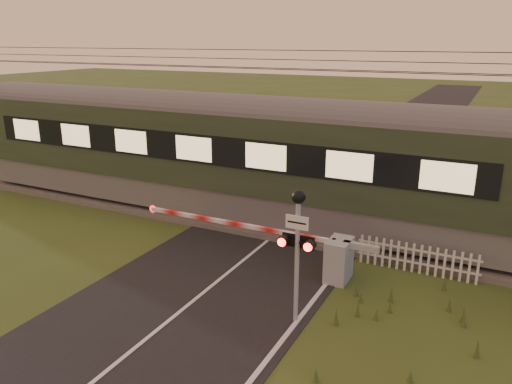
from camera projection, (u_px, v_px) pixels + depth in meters
The scene contains 7 objects.
ground at pixel (186, 308), 12.51m from camera, with size 160.00×160.00×0.00m, color #36451A.
road at pixel (181, 312), 12.30m from camera, with size 6.00×140.00×0.03m.
track_bed at pixel (288, 223), 18.05m from camera, with size 140.00×3.40×0.39m.
overhead_wires at pixel (291, 62), 16.38m from camera, with size 120.00×0.62×0.62m.
boom_gate at pixel (326, 255), 13.92m from camera, with size 7.57×0.93×1.23m.
crossing_signal at pixel (298, 233), 11.28m from camera, with size 0.83×0.35×3.27m.
picket_fence at pixel (417, 259), 14.25m from camera, with size 3.43×0.07×0.88m.
Camera 1 is at (6.55, -9.14, 6.46)m, focal length 35.00 mm.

